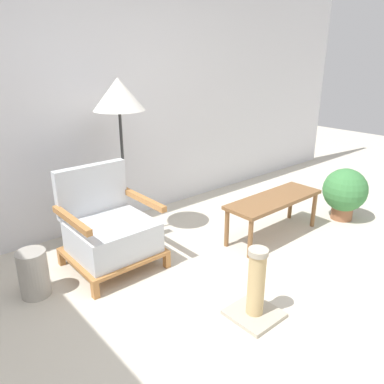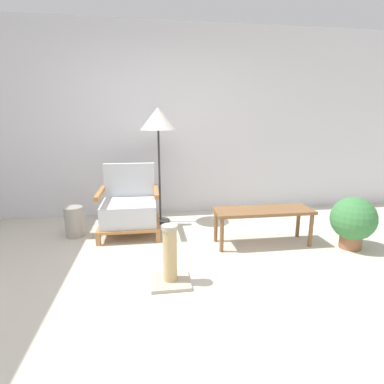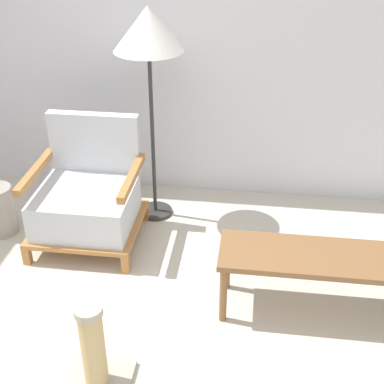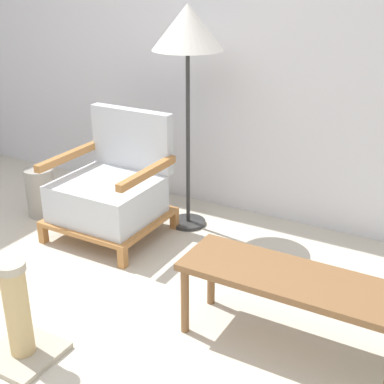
% 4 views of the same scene
% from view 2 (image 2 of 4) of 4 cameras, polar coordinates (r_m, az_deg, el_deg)
% --- Properties ---
extents(ground_plane, '(14.00, 14.00, 0.00)m').
position_cam_2_polar(ground_plane, '(2.60, -2.87, -18.50)').
color(ground_plane, beige).
extents(wall_back, '(8.00, 0.06, 2.70)m').
position_cam_2_polar(wall_back, '(4.47, -5.86, 12.99)').
color(wall_back, silver).
rests_on(wall_back, ground_plane).
extents(armchair, '(0.72, 0.68, 0.84)m').
position_cam_2_polar(armchair, '(3.78, -11.84, -2.94)').
color(armchair, '#B2753D').
rests_on(armchair, ground_plane).
extents(floor_lamp, '(0.47, 0.47, 1.55)m').
position_cam_2_polar(floor_lamp, '(4.01, -6.48, 13.06)').
color(floor_lamp, '#2D2D2D').
rests_on(floor_lamp, ground_plane).
extents(coffee_table, '(1.10, 0.37, 0.41)m').
position_cam_2_polar(coffee_table, '(3.46, 13.40, -4.04)').
color(coffee_table, brown).
rests_on(coffee_table, ground_plane).
extents(vase, '(0.22, 0.22, 0.37)m').
position_cam_2_polar(vase, '(3.91, -21.51, -5.28)').
color(vase, '#9E998E').
rests_on(vase, ground_plane).
extents(potted_plant, '(0.47, 0.47, 0.58)m').
position_cam_2_polar(potted_plant, '(3.71, 28.34, -4.72)').
color(potted_plant, '#935B3D').
rests_on(potted_plant, ground_plane).
extents(scratching_post, '(0.34, 0.34, 0.53)m').
position_cam_2_polar(scratching_post, '(2.64, -4.19, -13.08)').
color(scratching_post, '#B2A893').
rests_on(scratching_post, ground_plane).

